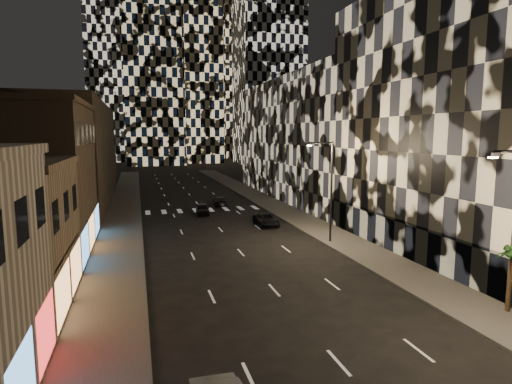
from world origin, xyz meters
TOP-DOWN VIEW (x-y plane):
  - sidewalk_left at (-10.00, 50.00)m, footprint 4.00×120.00m
  - sidewalk_right at (10.00, 50.00)m, footprint 4.00×120.00m
  - curb_left at (-7.90, 50.00)m, footprint 0.20×120.00m
  - curb_right at (7.90, 50.00)m, footprint 0.20×120.00m
  - retail_brown at (-17.00, 33.50)m, footprint 10.00×15.00m
  - retail_filler_left at (-17.00, 60.00)m, footprint 10.00×40.00m
  - midrise_right at (20.00, 24.50)m, footprint 16.00×25.00m
  - midrise_base at (12.30, 24.50)m, footprint 0.60×25.00m
  - midrise_filler_right at (20.00, 57.00)m, footprint 16.00×40.00m
  - tower_right_mid at (35.00, 135.00)m, footprint 20.00×20.00m
  - tower_center_low at (-2.00, 140.00)m, footprint 18.00×18.00m
  - streetlight_far at (8.35, 30.00)m, footprint 2.55×0.25m
  - car_dark_midlane at (-0.50, 46.86)m, footprint 1.95×4.09m
  - car_dark_oncoming at (2.84, 52.89)m, footprint 2.21×4.42m
  - car_dark_rightlane at (5.15, 38.60)m, footprint 2.33×4.73m
  - palm_tree at (11.25, 13.18)m, footprint 1.87×1.86m

SIDE VIEW (x-z plane):
  - sidewalk_left at x=-10.00m, z-range 0.00..0.15m
  - sidewalk_right at x=10.00m, z-range 0.00..0.15m
  - curb_left at x=-7.90m, z-range 0.00..0.15m
  - curb_right at x=7.90m, z-range 0.00..0.15m
  - car_dark_oncoming at x=2.84m, z-range 0.00..1.23m
  - car_dark_rightlane at x=5.15m, z-range 0.00..1.29m
  - car_dark_midlane at x=-0.50m, z-range 0.00..1.35m
  - midrise_base at x=12.30m, z-range 0.00..3.00m
  - palm_tree at x=11.25m, z-range 1.35..5.02m
  - streetlight_far at x=8.35m, z-range 0.85..9.85m
  - retail_brown at x=-17.00m, z-range 0.00..12.00m
  - retail_filler_left at x=-17.00m, z-range 0.00..14.00m
  - midrise_filler_right at x=20.00m, z-range 0.00..18.00m
  - midrise_right at x=20.00m, z-range 0.00..22.00m
  - tower_center_low at x=-2.00m, z-range 0.00..95.00m
  - tower_right_mid at x=35.00m, z-range 0.00..100.00m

